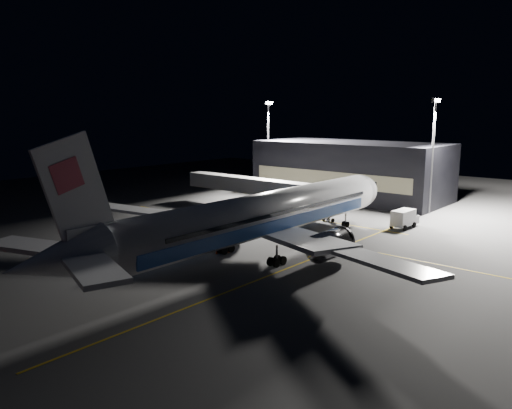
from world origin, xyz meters
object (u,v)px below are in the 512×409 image
object	(u,v)px
jet_bridge	(265,187)
service_truck	(405,218)
airliner	(260,216)
safety_cone_b	(217,252)
floodlight_mast_south	(433,146)
baggage_tug	(144,236)
floodlight_mast_north	(268,138)
safety_cone_c	(207,246)
safety_cone_a	(229,250)

from	to	relation	value
jet_bridge	service_truck	xyz separation A→B (m)	(4.23, -25.51, -3.01)
airliner	safety_cone_b	bearing A→B (deg)	122.15
airliner	jet_bridge	bearing A→B (deg)	38.04
floodlight_mast_south	baggage_tug	distance (m)	53.13
airliner	floodlight_mast_south	distance (m)	42.13
baggage_tug	safety_cone_b	size ratio (longest dim) A/B	4.52
floodlight_mast_north	safety_cone_c	distance (m)	50.70
safety_cone_b	service_truck	bearing A→B (deg)	-22.04
service_truck	safety_cone_a	distance (m)	31.04
jet_bridge	floodlight_mast_north	xyz separation A→B (m)	(18.00, 13.93, 7.79)
airliner	floodlight_mast_south	bearing A→B (deg)	-8.33
jet_bridge	safety_cone_a	bearing A→B (deg)	-150.44
jet_bridge	safety_cone_b	distance (m)	29.58
service_truck	baggage_tug	distance (m)	40.90
floodlight_mast_north	safety_cone_a	distance (m)	52.26
floodlight_mast_north	service_truck	world-z (taller)	floodlight_mast_north
service_truck	airliner	bearing A→B (deg)	167.99
safety_cone_a	jet_bridge	bearing A→B (deg)	29.56
floodlight_mast_north	baggage_tug	distance (m)	49.86
safety_cone_a	safety_cone_b	size ratio (longest dim) A/B	1.06
safety_cone_b	floodlight_mast_south	bearing A→B (deg)	-13.80
floodlight_mast_north	service_truck	bearing A→B (deg)	-109.25
floodlight_mast_south	safety_cone_b	distance (m)	47.00
safety_cone_a	safety_cone_b	distance (m)	1.71
jet_bridge	safety_cone_a	distance (m)	28.53
baggage_tug	safety_cone_a	xyz separation A→B (m)	(3.69, -13.28, -0.41)
jet_bridge	baggage_tug	bearing A→B (deg)	-178.71
safety_cone_b	baggage_tug	bearing A→B (deg)	99.57
jet_bridge	floodlight_mast_south	size ratio (longest dim) A/B	1.66
jet_bridge	safety_cone_a	size ratio (longest dim) A/B	59.13
floodlight_mast_south	service_truck	xyz separation A→B (m)	(-13.77, -1.44, -10.80)
airliner	jet_bridge	distance (m)	29.31
floodlight_mast_south	safety_cone_c	size ratio (longest dim) A/B	32.82
floodlight_mast_south	safety_cone_a	distance (m)	45.37
airliner	jet_bridge	xyz separation A→B (m)	(23.08, 18.06, -0.58)
safety_cone_b	safety_cone_c	xyz separation A→B (m)	(1.17, 3.06, 0.04)
jet_bridge	service_truck	bearing A→B (deg)	-80.60
floodlight_mast_north	safety_cone_a	size ratio (longest dim) A/B	35.58
airliner	service_truck	size ratio (longest dim) A/B	10.47
safety_cone_b	airliner	bearing A→B (deg)	-57.85
floodlight_mast_north	safety_cone_b	bearing A→B (deg)	-148.37
floodlight_mast_north	safety_cone_a	xyz separation A→B (m)	(-42.54, -27.85, -12.08)
airliner	jet_bridge	world-z (taller)	airliner
floodlight_mast_south	service_truck	distance (m)	17.56
jet_bridge	floodlight_mast_north	world-z (taller)	floodlight_mast_north
baggage_tug	safety_cone_a	size ratio (longest dim) A/B	4.25
airliner	safety_cone_a	world-z (taller)	airliner
floodlight_mast_south	safety_cone_b	xyz separation A→B (m)	(-44.11, 10.84, -12.10)
baggage_tug	safety_cone_b	world-z (taller)	baggage_tug
airliner	safety_cone_c	size ratio (longest dim) A/B	97.47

